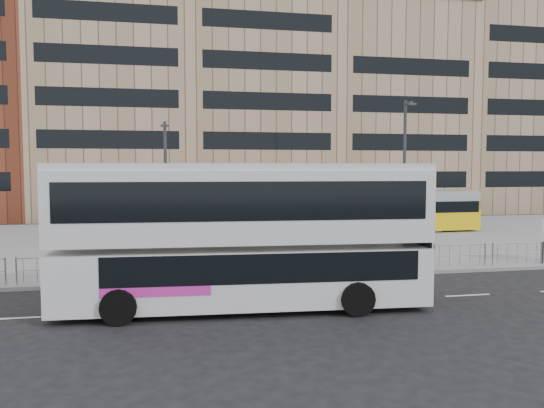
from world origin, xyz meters
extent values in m
plane|color=black|center=(0.00, 0.00, 0.00)|extent=(120.00, 120.00, 0.00)
cube|color=slate|center=(0.00, 12.00, 0.07)|extent=(64.00, 24.00, 0.15)
cube|color=gray|center=(0.00, 0.05, 0.07)|extent=(64.00, 0.25, 0.17)
cube|color=tan|center=(-10.00, 34.00, 11.00)|extent=(14.00, 16.00, 22.00)
cube|color=tan|center=(4.00, 34.00, 12.00)|extent=(14.00, 16.00, 24.00)
cube|color=tan|center=(18.00, 34.00, 10.50)|extent=(14.00, 16.00, 21.00)
cube|color=#38383D|center=(18.00, 34.00, 21.60)|extent=(14.40, 16.40, 1.20)
cube|color=tan|center=(32.00, 34.00, 11.50)|extent=(14.00, 16.00, 23.00)
cube|color=#38383D|center=(32.00, 34.00, 23.60)|extent=(14.40, 16.40, 1.20)
cylinder|color=gray|center=(2.00, 0.50, 1.20)|extent=(32.00, 0.05, 0.05)
cylinder|color=gray|center=(2.00, 0.50, 0.70)|extent=(32.00, 0.04, 0.04)
cube|color=white|center=(1.00, -4.00, 0.01)|extent=(62.00, 0.12, 0.01)
cube|color=silver|center=(-2.55, -4.21, 1.18)|extent=(12.49, 3.59, 1.91)
cube|color=silver|center=(-2.55, -4.21, 3.53)|extent=(12.49, 3.59, 2.36)
cube|color=silver|center=(-2.55, -4.21, 4.77)|extent=(12.49, 3.48, 0.34)
cube|color=black|center=(-1.99, -4.24, 1.63)|extent=(10.25, 3.50, 0.95)
cube|color=black|center=(-2.55, -4.21, 3.76)|extent=(11.82, 3.59, 1.23)
cube|color=#D029A1|center=(-5.35, -4.04, 1.12)|extent=(3.53, 3.09, 0.56)
cylinder|color=black|center=(0.95, -5.85, 0.56)|extent=(1.14, 0.40, 1.12)
cylinder|color=black|center=(1.12, -2.99, 0.56)|extent=(1.14, 0.40, 1.12)
cylinder|color=black|center=(-6.55, -5.40, 0.56)|extent=(1.14, 0.40, 1.12)
cylinder|color=black|center=(-6.38, -2.55, 0.56)|extent=(1.14, 0.40, 1.12)
cube|color=yellow|center=(4.69, 13.44, 0.99)|extent=(24.96, 3.33, 1.42)
cube|color=black|center=(4.69, 13.44, 1.97)|extent=(24.61, 3.36, 0.80)
cube|color=#B9B9BE|center=(4.69, 13.44, 2.73)|extent=(24.96, 3.14, 0.71)
cube|color=yellow|center=(16.60, 13.90, 1.57)|extent=(1.14, 2.04, 2.31)
cube|color=yellow|center=(-7.21, 12.97, 1.57)|extent=(1.14, 2.04, 2.31)
cylinder|color=#2D2D30|center=(4.69, 13.44, 1.66)|extent=(2.20, 2.20, 2.67)
cube|color=#2D2D30|center=(12.69, 13.75, 0.37)|extent=(2.75, 2.34, 0.44)
cube|color=#2D2D30|center=(-3.30, 13.12, 0.37)|extent=(2.75, 2.34, 0.44)
cylinder|color=#2D2D30|center=(12.79, 0.62, 1.25)|extent=(0.10, 0.10, 2.20)
cylinder|color=#2D2D30|center=(3.86, 0.40, 0.56)|extent=(0.06, 0.06, 0.82)
cube|color=#0CA3BA|center=(3.86, 0.40, 1.08)|extent=(0.82, 0.20, 1.23)
cube|color=white|center=(3.86, 0.36, 1.08)|extent=(0.51, 0.10, 0.51)
imported|color=black|center=(-1.31, 7.87, 1.08)|extent=(0.64, 0.78, 1.86)
cylinder|color=#2D2D30|center=(-3.38, 0.50, 1.65)|extent=(0.12, 0.12, 3.00)
imported|color=#2D2D30|center=(-3.38, 0.50, 2.75)|extent=(0.21, 0.23, 1.00)
cylinder|color=#2D2D30|center=(-5.18, 8.18, 3.74)|extent=(0.18, 0.18, 7.18)
cylinder|color=#2D2D30|center=(-5.18, 7.78, 7.13)|extent=(0.14, 0.90, 0.14)
cube|color=#2D2D30|center=(-5.18, 7.33, 7.03)|extent=(0.45, 0.20, 0.12)
cylinder|color=#2D2D30|center=(8.54, 7.12, 4.41)|extent=(0.18, 0.18, 8.53)
cylinder|color=#2D2D30|center=(8.54, 6.72, 8.48)|extent=(0.14, 0.90, 0.14)
cube|color=#2D2D30|center=(8.54, 6.27, 8.38)|extent=(0.45, 0.20, 0.12)
camera|label=1|loc=(-4.98, -21.87, 4.82)|focal=35.00mm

